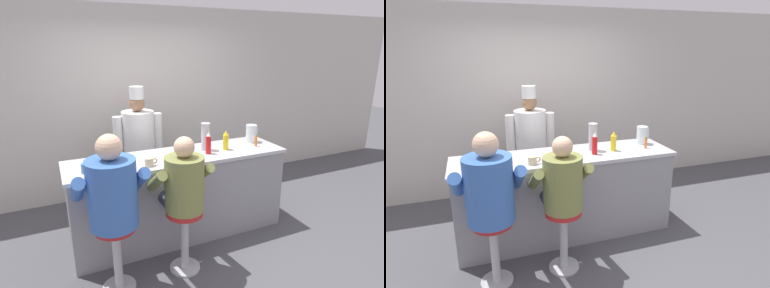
# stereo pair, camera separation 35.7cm
# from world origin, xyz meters

# --- Properties ---
(ground_plane) EXTENTS (20.00, 20.00, 0.00)m
(ground_plane) POSITION_xyz_m (0.00, 0.00, 0.00)
(ground_plane) COLOR #4C4C51
(wall_back) EXTENTS (10.00, 0.06, 2.70)m
(wall_back) POSITION_xyz_m (0.00, 1.77, 1.35)
(wall_back) COLOR beige
(wall_back) RESTS_ON ground_plane
(diner_counter) EXTENTS (2.48, 0.66, 0.98)m
(diner_counter) POSITION_xyz_m (0.00, 0.33, 0.49)
(diner_counter) COLOR gray
(diner_counter) RESTS_ON ground_plane
(ketchup_bottle_red) EXTENTS (0.06, 0.06, 0.25)m
(ketchup_bottle_red) POSITION_xyz_m (0.32, 0.24, 1.10)
(ketchup_bottle_red) COLOR red
(ketchup_bottle_red) RESTS_ON diner_counter
(mustard_bottle_yellow) EXTENTS (0.07, 0.07, 0.23)m
(mustard_bottle_yellow) POSITION_xyz_m (0.57, 0.29, 1.09)
(mustard_bottle_yellow) COLOR yellow
(mustard_bottle_yellow) RESTS_ON diner_counter
(hot_sauce_bottle_orange) EXTENTS (0.03, 0.03, 0.14)m
(hot_sauce_bottle_orange) POSITION_xyz_m (0.97, 0.26, 1.05)
(hot_sauce_bottle_orange) COLOR orange
(hot_sauce_bottle_orange) RESTS_ON diner_counter
(water_pitcher_clear) EXTENTS (0.16, 0.14, 0.22)m
(water_pitcher_clear) POSITION_xyz_m (1.03, 0.44, 1.09)
(water_pitcher_clear) COLOR silver
(water_pitcher_clear) RESTS_ON diner_counter
(breakfast_plate) EXTENTS (0.27, 0.27, 0.05)m
(breakfast_plate) POSITION_xyz_m (-0.04, 0.23, 1.00)
(breakfast_plate) COLOR white
(breakfast_plate) RESTS_ON diner_counter
(cereal_bowl) EXTENTS (0.17, 0.17, 0.05)m
(cereal_bowl) POSITION_xyz_m (-0.84, 0.34, 1.01)
(cereal_bowl) COLOR white
(cereal_bowl) RESTS_ON diner_counter
(coffee_mug_tan) EXTENTS (0.14, 0.09, 0.08)m
(coffee_mug_tan) POSITION_xyz_m (-0.40, 0.14, 1.03)
(coffee_mug_tan) COLOR beige
(coffee_mug_tan) RESTS_ON diner_counter
(coffee_mug_blue) EXTENTS (0.13, 0.09, 0.09)m
(coffee_mug_blue) POSITION_xyz_m (-1.01, 0.21, 1.03)
(coffee_mug_blue) COLOR #4C7AB2
(coffee_mug_blue) RESTS_ON diner_counter
(cup_stack_steel) EXTENTS (0.11, 0.11, 0.32)m
(cup_stack_steel) POSITION_xyz_m (0.35, 0.38, 1.15)
(cup_stack_steel) COLOR #B7BABF
(cup_stack_steel) RESTS_ON diner_counter
(diner_seated_blue) EXTENTS (0.64, 0.63, 1.48)m
(diner_seated_blue) POSITION_xyz_m (-0.87, -0.25, 0.91)
(diner_seated_blue) COLOR #B2B5BA
(diner_seated_blue) RESTS_ON ground_plane
(diner_seated_olive) EXTENTS (0.57, 0.56, 1.38)m
(diner_seated_olive) POSITION_xyz_m (-0.20, -0.26, 0.86)
(diner_seated_olive) COLOR #B2B5BA
(diner_seated_olive) RESTS_ON ground_plane
(cook_in_whites_near) EXTENTS (0.65, 0.42, 1.67)m
(cook_in_whites_near) POSITION_xyz_m (-0.23, 1.18, 0.92)
(cook_in_whites_near) COLOR #232328
(cook_in_whites_near) RESTS_ON ground_plane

